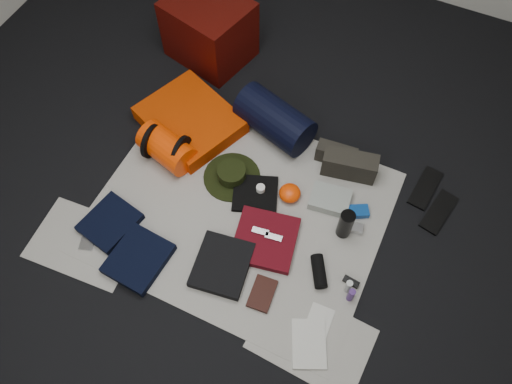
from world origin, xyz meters
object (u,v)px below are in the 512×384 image
at_px(red_cabinet, 209,30).
at_px(paperback_book, 262,294).
at_px(water_bottle, 345,224).
at_px(compact_camera, 355,228).
at_px(sleeping_pad, 190,120).
at_px(navy_duffel, 275,119).
at_px(stuff_sack, 167,148).

bearing_deg(red_cabinet, paperback_book, -39.48).
xyz_separation_m(water_bottle, compact_camera, (0.05, 0.04, -0.08)).
bearing_deg(sleeping_pad, red_cabinet, 105.85).
relative_size(sleeping_pad, navy_duffel, 1.22).
relative_size(compact_camera, paperback_book, 0.51).
xyz_separation_m(water_bottle, paperback_book, (-0.26, -0.52, -0.09)).
distance_m(sleeping_pad, water_bottle, 1.18).
relative_size(red_cabinet, water_bottle, 2.49).
bearing_deg(paperback_book, compact_camera, 55.84).
height_order(compact_camera, paperback_book, compact_camera).
relative_size(water_bottle, paperback_book, 1.13).
height_order(sleeping_pad, paperback_book, sleeping_pad).
distance_m(water_bottle, paperback_book, 0.59).
bearing_deg(paperback_book, navy_duffel, 105.52).
xyz_separation_m(red_cabinet, water_bottle, (1.31, -0.91, -0.10)).
height_order(water_bottle, compact_camera, water_bottle).
xyz_separation_m(sleeping_pad, stuff_sack, (-0.00, -0.27, 0.04)).
bearing_deg(sleeping_pad, paperback_book, -42.97).
bearing_deg(water_bottle, navy_duffel, 143.29).
bearing_deg(compact_camera, stuff_sack, 172.04).
bearing_deg(sleeping_pad, compact_camera, -11.98).
relative_size(sleeping_pad, compact_camera, 6.28).
distance_m(navy_duffel, compact_camera, 0.82).
distance_m(stuff_sack, water_bottle, 1.14).
xyz_separation_m(sleeping_pad, compact_camera, (1.19, -0.25, -0.03)).
bearing_deg(compact_camera, navy_duffel, 139.05).
xyz_separation_m(sleeping_pad, paperback_book, (0.88, -0.82, -0.04)).
bearing_deg(water_bottle, sleeping_pad, 165.40).
bearing_deg(paperback_book, red_cabinet, 121.05).
xyz_separation_m(stuff_sack, paperback_book, (0.88, -0.55, -0.09)).
relative_size(red_cabinet, stuff_sack, 1.53).
bearing_deg(sleeping_pad, water_bottle, -14.60).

